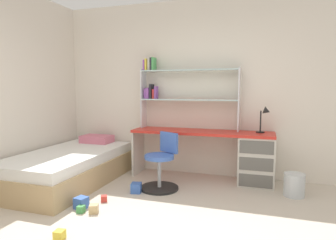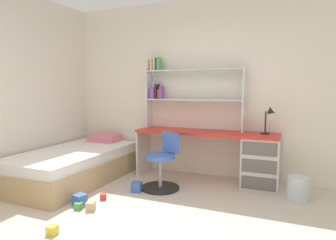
{
  "view_description": "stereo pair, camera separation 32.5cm",
  "coord_description": "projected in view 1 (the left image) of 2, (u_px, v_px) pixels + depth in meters",
  "views": [
    {
      "loc": [
        0.95,
        -2.18,
        1.36
      ],
      "look_at": [
        -0.2,
        1.38,
        0.96
      ],
      "focal_mm": 31.43,
      "sensor_mm": 36.0,
      "label": 1
    },
    {
      "loc": [
        1.26,
        -2.07,
        1.36
      ],
      "look_at": [
        -0.2,
        1.38,
        0.96
      ],
      "focal_mm": 31.43,
      "sensor_mm": 36.0,
      "label": 2
    }
  ],
  "objects": [
    {
      "name": "swivel_chair",
      "position": [
        161.0,
        167.0,
        4.0
      ],
      "size": [
        0.52,
        0.52,
        0.76
      ],
      "color": "black",
      "rests_on": "ground_plane"
    },
    {
      "name": "toy_block_blue_5",
      "position": [
        136.0,
        188.0,
        3.86
      ],
      "size": [
        0.15,
        0.15,
        0.13
      ],
      "primitive_type": "cube",
      "rotation": [
        0.0,
        0.0,
        1.78
      ],
      "color": "#3860B7",
      "rests_on": "ground_plane"
    },
    {
      "name": "room_shell",
      "position": [
        92.0,
        88.0,
        3.84
      ],
      "size": [
        5.58,
        5.77,
        2.74
      ],
      "color": "silver",
      "rests_on": "ground_plane"
    },
    {
      "name": "toy_block_green_4",
      "position": [
        81.0,
        209.0,
        3.24
      ],
      "size": [
        0.08,
        0.08,
        0.08
      ],
      "primitive_type": "cube",
      "rotation": [
        0.0,
        0.0,
        0.09
      ],
      "color": "#479E51",
      "rests_on": "ground_plane"
    },
    {
      "name": "bookshelf_hutch",
      "position": [
        178.0,
        87.0,
        4.58
      ],
      "size": [
        1.54,
        0.22,
        1.12
      ],
      "color": "silver",
      "rests_on": "desk"
    },
    {
      "name": "toy_block_red_1",
      "position": [
        104.0,
        199.0,
        3.56
      ],
      "size": [
        0.1,
        0.1,
        0.07
      ],
      "primitive_type": "cube",
      "rotation": [
        0.0,
        0.0,
        0.54
      ],
      "color": "red",
      "rests_on": "ground_plane"
    },
    {
      "name": "toy_block_blue_2",
      "position": [
        81.0,
        203.0,
        3.36
      ],
      "size": [
        0.15,
        0.15,
        0.13
      ],
      "primitive_type": "cube",
      "rotation": [
        0.0,
        0.0,
        2.96
      ],
      "color": "#3860B7",
      "rests_on": "ground_plane"
    },
    {
      "name": "toy_block_natural_0",
      "position": [
        94.0,
        209.0,
        3.23
      ],
      "size": [
        0.12,
        0.12,
        0.09
      ],
      "primitive_type": "cube",
      "rotation": [
        0.0,
        0.0,
        0.41
      ],
      "color": "tan",
      "rests_on": "ground_plane"
    },
    {
      "name": "toy_block_yellow_3",
      "position": [
        60.0,
        235.0,
        2.66
      ],
      "size": [
        0.09,
        0.09,
        0.09
      ],
      "primitive_type": "cube",
      "rotation": [
        0.0,
        0.0,
        0.1
      ],
      "color": "gold",
      "rests_on": "ground_plane"
    },
    {
      "name": "waste_bin",
      "position": [
        294.0,
        185.0,
        3.73
      ],
      "size": [
        0.26,
        0.26,
        0.29
      ],
      "primitive_type": "cylinder",
      "color": "silver",
      "rests_on": "ground_plane"
    },
    {
      "name": "desk",
      "position": [
        240.0,
        154.0,
        4.25
      ],
      "size": [
        2.09,
        0.5,
        0.74
      ],
      "color": "red",
      "rests_on": "ground_plane"
    },
    {
      "name": "desk_lamp",
      "position": [
        265.0,
        115.0,
        4.13
      ],
      "size": [
        0.2,
        0.17,
        0.38
      ],
      "color": "black",
      "rests_on": "desk"
    },
    {
      "name": "bed_platform",
      "position": [
        69.0,
        167.0,
        4.28
      ],
      "size": [
        1.13,
        2.05,
        0.58
      ],
      "color": "tan",
      "rests_on": "ground_plane"
    }
  ]
}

